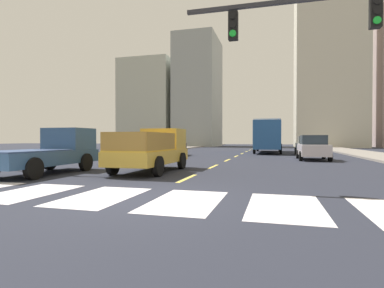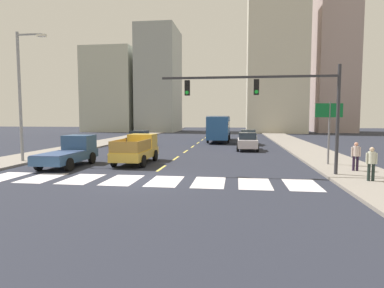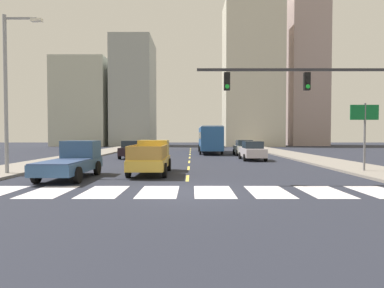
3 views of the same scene
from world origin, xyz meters
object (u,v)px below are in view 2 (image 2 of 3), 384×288
direction_sign_green (329,120)px  traffic_signal_gantry (278,99)px  sedan_near_right (140,139)px  pedestrian_walking (371,161)px  city_bus (219,126)px  streetlight_left (22,92)px  pickup_stakebed (138,150)px  sedan_near_left (247,141)px  pickup_dark (71,152)px  sedan_far (248,137)px  pedestrian_waiting (356,154)px

direction_sign_green → traffic_signal_gantry: bearing=-133.9°
sedan_near_right → pedestrian_walking: (16.82, -17.55, 0.26)m
city_bus → pedestrian_walking: (8.67, -26.04, -0.84)m
streetlight_left → pedestrian_walking: (21.20, -4.36, -3.85)m
sedan_near_right → direction_sign_green: size_ratio=1.05×
pickup_stakebed → sedan_near_left: 12.50m
pickup_stakebed → pickup_dark: size_ratio=1.00×
sedan_near_right → traffic_signal_gantry: traffic_signal_gantry is taller
city_bus → pedestrian_walking: 27.46m
sedan_far → traffic_signal_gantry: bearing=-84.6°
sedan_near_right → city_bus: bearing=45.8°
pickup_dark → traffic_signal_gantry: size_ratio=0.54×
sedan_near_left → direction_sign_green: (4.87, -9.64, 2.17)m
sedan_far → sedan_near_right: (-11.69, -4.02, 0.00)m
pickup_dark → sedan_near_right: size_ratio=1.18×
sedan_near_left → pedestrian_walking: bearing=-72.9°
traffic_signal_gantry → pedestrian_waiting: (4.56, 1.36, -3.11)m
city_bus → direction_sign_green: 22.10m
sedan_near_left → traffic_signal_gantry: traffic_signal_gantry is taller
traffic_signal_gantry → sedan_near_left: bearing=95.0°
pickup_dark → sedan_near_right: 14.03m
traffic_signal_gantry → pedestrian_waiting: traffic_signal_gantry is taller
sedan_far → sedan_near_left: size_ratio=1.00×
pickup_stakebed → sedan_near_left: size_ratio=1.18×
traffic_signal_gantry → direction_sign_green: traffic_signal_gantry is taller
pickup_dark → traffic_signal_gantry: 13.59m
city_bus → sedan_far: (3.54, -4.48, -1.09)m
city_bus → streetlight_left: size_ratio=1.20×
pickup_stakebed → traffic_signal_gantry: (9.10, -3.81, 3.29)m
sedan_near_right → streetlight_left: 14.49m
sedan_far → pedestrian_waiting: 19.32m
sedan_far → pickup_dark: bearing=-121.2°
sedan_far → sedan_near_left: bearing=-89.7°
sedan_near_right → direction_sign_green: direction_sign_green is taller
sedan_far → direction_sign_green: size_ratio=1.05×
direction_sign_green → pedestrian_walking: direction_sign_green is taller
pickup_stakebed → sedan_far: bearing=63.7°
pickup_dark → sedan_near_left: (11.88, 11.63, -0.06)m
sedan_near_left → direction_sign_green: 11.02m
pickup_stakebed → pedestrian_walking: size_ratio=3.17×
streetlight_left → pedestrian_waiting: 21.90m
city_bus → traffic_signal_gantry: bearing=-77.5°
city_bus → direction_sign_green: size_ratio=2.57×
city_bus → direction_sign_green: bearing=-66.2°
pickup_stakebed → pickup_dark: (-3.95, -1.96, -0.02)m
pickup_dark → sedan_near_left: bearing=43.0°
pickup_dark → pedestrian_walking: 17.65m
pickup_dark → sedan_far: (12.16, 18.03, -0.06)m
pickup_dark → direction_sign_green: 17.00m
streetlight_left → sedan_far: bearing=47.0°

